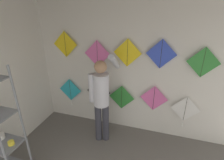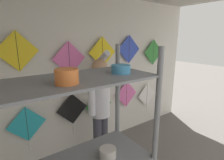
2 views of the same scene
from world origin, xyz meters
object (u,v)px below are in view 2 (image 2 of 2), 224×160
Objects in this scene: shopkeeper at (100,103)px; kite_7 at (102,52)px; kite_1 at (72,111)px; kite_9 at (153,52)px; kite_3 at (126,94)px; kite_6 at (69,58)px; kite_0 at (27,126)px; kite_8 at (129,49)px; kite_4 at (147,96)px; kite_5 at (17,51)px; kite_2 at (99,105)px.

kite_7 is (0.38, 0.50, 0.75)m from shopkeeper.
kite_1 is 2.21m from kite_9.
kite_3 is 1.00× the size of kite_6.
shopkeeper is at bearing -62.03° from kite_1.
kite_0 is 1.24× the size of kite_9.
kite_1 is (-0.26, 0.50, -0.24)m from shopkeeper.
kite_4 is at bearing -0.06° from kite_8.
kite_5 is (-0.74, 0.00, 1.07)m from kite_1.
kite_2 is 1.69m from kite_5.
kite_1 reaches higher than kite_0.
shopkeeper reaches higher than kite_0.
kite_1 reaches higher than kite_4.
kite_8 is at bearing 0.00° from kite_7.
kite_7 is (0.64, 0.00, 0.07)m from kite_6.
kite_6 is (-1.24, 0.00, 0.85)m from kite_3.
kite_6 is at bearing 121.58° from kite_1.
kite_6 is (-1.87, 0.00, 1.02)m from kite_4.
kite_5 is at bearing 180.00° from kite_9.
kite_2 is at bearing 179.97° from kite_4.
kite_8 is (2.02, 0.00, -0.05)m from kite_5.
kite_0 is 1.73m from kite_7.
kite_5 is (-0.00, 0.00, 1.13)m from kite_0.
kite_6 is 2.01m from kite_9.
kite_2 is 1.00× the size of kite_7.
shopkeeper is 0.97m from kite_7.
kite_1 is 0.92m from kite_6.
shopkeeper is 2.67× the size of kite_0.
kite_2 is 1.00× the size of kite_5.
kite_3 reaches higher than kite_1.
kite_0 is 1.24× the size of kite_2.
kite_6 is at bearing 0.05° from kite_0.
kite_8 is (2.02, 0.00, 1.07)m from kite_0.
kite_1 is 1.37× the size of kite_3.
kite_5 is 0.75m from kite_6.
kite_3 reaches higher than kite_0.
kite_8 is at bearing 0.00° from kite_2.
kite_3 is 1.10m from kite_7.
kite_1 is 1.37× the size of kite_8.
kite_2 is at bearing 0.00° from kite_6.
kite_6 reaches higher than kite_0.
kite_8 is at bearing 0.00° from kite_3.
kite_6 is at bearing 180.00° from kite_2.
shopkeeper is 1.39m from kite_5.
kite_6 reaches higher than kite_3.
kite_7 is 1.00× the size of kite_9.
kite_4 is (1.87, 0.00, -0.09)m from kite_1.
kite_0 is 0.74m from kite_1.
kite_8 reaches higher than kite_9.
shopkeeper reaches higher than kite_2.
shopkeeper is 0.63m from kite_2.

